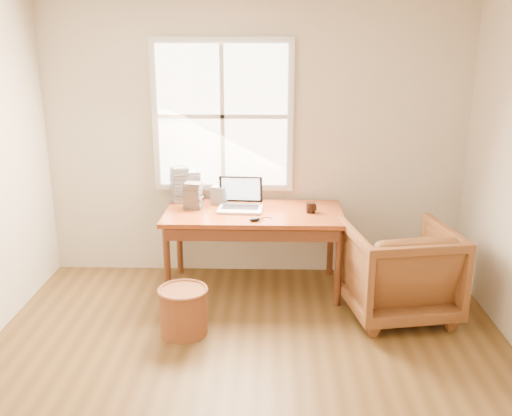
{
  "coord_description": "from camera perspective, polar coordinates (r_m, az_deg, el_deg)",
  "views": [
    {
      "loc": [
        0.16,
        -3.1,
        2.25
      ],
      "look_at": [
        0.03,
        1.65,
        0.83
      ],
      "focal_mm": 40.0,
      "sensor_mm": 36.0,
      "label": 1
    }
  ],
  "objects": [
    {
      "name": "desk",
      "position": [
        5.14,
        -0.24,
        -0.55
      ],
      "size": [
        1.6,
        0.8,
        0.04
      ],
      "primitive_type": "cube",
      "color": "brown",
      "rests_on": "room_shell"
    },
    {
      "name": "cd_stack_b",
      "position": [
        5.23,
        -6.32,
        1.25
      ],
      "size": [
        0.17,
        0.15,
        0.24
      ],
      "primitive_type": "cube",
      "rotation": [
        0.0,
        0.0,
        -0.13
      ],
      "color": "#27262C",
      "rests_on": "desk"
    },
    {
      "name": "cd_stack_c",
      "position": [
        5.44,
        -7.63,
        2.37
      ],
      "size": [
        0.19,
        0.18,
        0.34
      ],
      "primitive_type": "cube",
      "rotation": [
        0.0,
        0.0,
        0.42
      ],
      "color": "#9694A0",
      "rests_on": "desk"
    },
    {
      "name": "laptop",
      "position": [
        5.12,
        -1.62,
        1.25
      ],
      "size": [
        0.39,
        0.41,
        0.28
      ],
      "primitive_type": null,
      "rotation": [
        0.0,
        0.0,
        -0.05
      ],
      "color": "silver",
      "rests_on": "desk"
    },
    {
      "name": "cd_stack_d",
      "position": [
        5.36,
        -3.66,
        1.32
      ],
      "size": [
        0.17,
        0.16,
        0.17
      ],
      "primitive_type": "cube",
      "rotation": [
        0.0,
        0.0,
        -0.34
      ],
      "color": "silver",
      "rests_on": "desk"
    },
    {
      "name": "coffee_mug",
      "position": [
        5.11,
        5.49,
        0.04
      ],
      "size": [
        0.1,
        0.1,
        0.09
      ],
      "primitive_type": "cylinder",
      "rotation": [
        0.0,
        0.0,
        -0.28
      ],
      "color": "black",
      "rests_on": "desk"
    },
    {
      "name": "wicker_stool",
      "position": [
        4.59,
        -7.26,
        -10.24
      ],
      "size": [
        0.49,
        0.49,
        0.37
      ],
      "primitive_type": "cylinder",
      "rotation": [
        0.0,
        0.0,
        0.41
      ],
      "color": "brown",
      "rests_on": "room_shell"
    },
    {
      "name": "mouse",
      "position": [
        4.86,
        -0.14,
        -1.13
      ],
      "size": [
        0.11,
        0.08,
        0.03
      ],
      "primitive_type": "ellipsoid",
      "rotation": [
        0.0,
        0.0,
        0.3
      ],
      "color": "black",
      "rests_on": "desk"
    },
    {
      "name": "armchair",
      "position": [
        4.91,
        14.05,
        -6.08
      ],
      "size": [
        0.98,
        1.0,
        0.79
      ],
      "primitive_type": "imported",
      "rotation": [
        0.0,
        0.0,
        3.32
      ],
      "color": "brown",
      "rests_on": "room_shell"
    },
    {
      "name": "room_shell",
      "position": [
        3.4,
        -1.49,
        0.74
      ],
      "size": [
        4.04,
        4.54,
        2.64
      ],
      "color": "brown",
      "rests_on": "ground"
    },
    {
      "name": "cd_stack_a",
      "position": [
        5.46,
        -6.35,
        2.19
      ],
      "size": [
        0.17,
        0.15,
        0.29
      ],
      "primitive_type": "cube",
      "rotation": [
        0.0,
        0.0,
        0.18
      ],
      "color": "#ADB2B9",
      "rests_on": "desk"
    }
  ]
}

